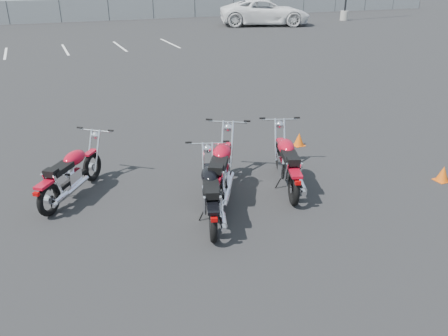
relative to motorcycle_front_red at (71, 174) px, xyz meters
name	(u,v)px	position (x,y,z in m)	size (l,w,h in m)	color
ground	(227,216)	(2.38, -1.85, -0.47)	(120.00, 120.00, 0.00)	black
motorcycle_front_red	(71,174)	(0.00, 0.00, 0.00)	(1.63, 1.90, 1.04)	black
motorcycle_second_black	(211,193)	(2.12, -1.77, 0.00)	(1.11, 2.11, 1.04)	black
motorcycle_third_red	(221,170)	(2.60, -1.09, 0.06)	(1.62, 2.26, 1.17)	black
motorcycle_rear_red	(287,163)	(3.96, -1.21, 0.03)	(1.24, 2.21, 1.10)	black
training_cone_near	(299,139)	(5.39, 0.61, -0.31)	(0.27, 0.27, 0.32)	#DB540B
training_cone_far	(443,174)	(7.02, -2.28, -0.31)	(0.27, 0.27, 0.32)	#DB540B
chainlink_fence	(60,11)	(2.38, 33.15, 0.43)	(80.06, 0.06, 1.80)	gray
parking_line_stripes	(36,51)	(-0.12, 18.15, -0.47)	(15.12, 4.00, 0.01)	silver
white_van	(265,5)	(17.14, 24.38, 1.08)	(8.19, 3.28, 3.11)	white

